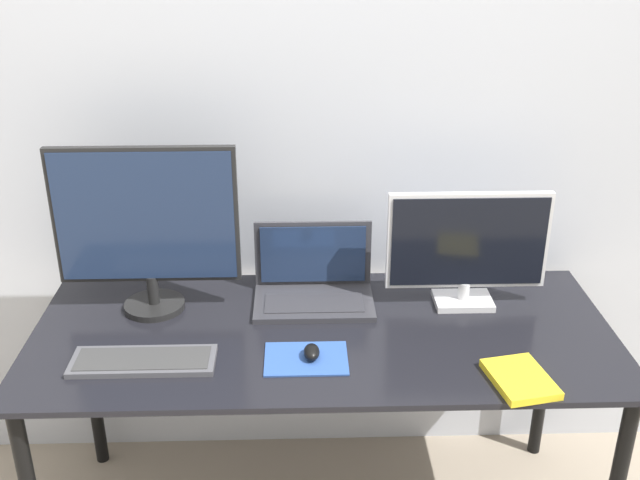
% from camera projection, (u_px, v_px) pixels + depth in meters
% --- Properties ---
extents(wall_back, '(7.00, 0.05, 2.50)m').
position_uv_depth(wall_back, '(319.00, 121.00, 2.40)').
color(wall_back, silver).
rests_on(wall_back, ground_plane).
extents(desk, '(1.72, 0.74, 0.73)m').
position_uv_depth(desk, '(323.00, 354.00, 2.25)').
color(desk, black).
rests_on(desk, ground_plane).
extents(monitor_left, '(0.55, 0.19, 0.52)m').
position_uv_depth(monitor_left, '(146.00, 225.00, 2.22)').
color(monitor_left, black).
rests_on(monitor_left, desk).
extents(monitor_right, '(0.50, 0.13, 0.37)m').
position_uv_depth(monitor_right, '(468.00, 247.00, 2.28)').
color(monitor_right, silver).
rests_on(monitor_right, desk).
extents(laptop, '(0.37, 0.23, 0.24)m').
position_uv_depth(laptop, '(314.00, 282.00, 2.37)').
color(laptop, '#333338').
rests_on(laptop, desk).
extents(keyboard, '(0.40, 0.14, 0.02)m').
position_uv_depth(keyboard, '(143.00, 361.00, 2.05)').
color(keyboard, '#4C4C51').
rests_on(keyboard, desk).
extents(mousepad, '(0.23, 0.17, 0.00)m').
position_uv_depth(mousepad, '(306.00, 359.00, 2.07)').
color(mousepad, '#2D519E').
rests_on(mousepad, desk).
extents(mouse, '(0.04, 0.07, 0.04)m').
position_uv_depth(mouse, '(312.00, 352.00, 2.07)').
color(mouse, black).
rests_on(mouse, mousepad).
extents(book, '(0.18, 0.22, 0.02)m').
position_uv_depth(book, '(520.00, 379.00, 1.97)').
color(book, yellow).
rests_on(book, desk).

